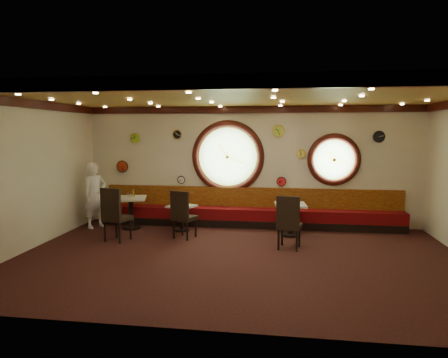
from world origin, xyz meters
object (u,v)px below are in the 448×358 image
Objects in this scene: table_c at (290,216)px; waiter at (95,195)px; condiment_b_salt at (180,203)px; condiment_b_bottle at (184,202)px; chair_c at (289,219)px; condiment_c_salt at (287,201)px; chair_b at (182,211)px; condiment_a_salt at (128,195)px; condiment_a_pepper at (131,196)px; condiment_c_bottle at (297,201)px; condiment_b_pepper at (184,203)px; table_a at (131,209)px; chair_a at (114,211)px; condiment_a_bottle at (134,193)px; table_b at (182,215)px; condiment_c_pepper at (293,202)px.

waiter is at bearing 178.24° from table_c.
condiment_b_bottle is at bearing 4.78° from condiment_b_salt.
table_c is 1.19m from chair_c.
condiment_c_salt is 0.06× the size of waiter.
table_c is 1.11× the size of chair_b.
condiment_b_salt is (1.41, -0.10, -0.17)m from condiment_a_salt.
chair_b is 1.72m from condiment_a_pepper.
condiment_c_bottle is at bearing -57.70° from waiter.
condiment_c_bottle is at bearing 14.00° from table_c.
condiment_a_salt is at bearing 176.84° from table_c.
condiment_b_bottle is (0.01, 0.01, 0.04)m from condiment_b_pepper.
table_a is at bearing 177.98° from table_c.
chair_a reaches higher than chair_b.
table_c is 2.69m from condiment_b_bottle.
condiment_a_salt reaches higher than condiment_b_salt.
waiter is (-5.24, 0.11, -0.00)m from condiment_c_bottle.
condiment_a_salt is at bearing -176.22° from condiment_a_bottle.
waiter reaches higher than table_a.
condiment_a_bottle reaches higher than table_a.
chair_c reaches higher than condiment_c_bottle.
chair_c is (2.47, -0.55, 0.02)m from chair_b.
waiter is (-5.00, 0.09, 0.02)m from condiment_c_salt.
table_c is 4.17m from chair_a.
waiter is at bearing 179.01° from table_b.
chair_a reaches higher than chair_c.
chair_a is (-1.28, -1.21, 0.30)m from table_b.
condiment_b_bottle is (1.37, -0.10, -0.18)m from condiment_a_bottle.
condiment_b_salt is 2.29m from waiter.
chair_b is at bearing -25.66° from condiment_a_pepper.
waiter reaches higher than chair_c.
waiter reaches higher than condiment_c_salt.
chair_c is 7.86× the size of condiment_a_salt.
condiment_b_pepper is at bearing 177.30° from table_c.
condiment_c_pepper is at bearing -46.49° from condiment_c_salt.
condiment_b_bottle is at bearing 176.99° from table_c.
condiment_c_bottle reaches higher than condiment_c_salt.
condiment_b_salt is 0.11m from condiment_b_bottle.
condiment_c_salt is 0.99× the size of condiment_a_pepper.
condiment_a_salt is at bearing -51.50° from waiter.
condiment_a_salt is 1.52m from condiment_b_pepper.
condiment_c_pepper is (2.59, 0.56, 0.19)m from chair_b.
table_a is 9.14× the size of condiment_b_salt.
condiment_a_salt is at bearing 177.65° from condiment_c_salt.
condiment_b_salt is at bearing -175.22° from condiment_b_bottle.
chair_a is at bearing -165.93° from condiment_c_pepper.
chair_b is at bearing -78.58° from condiment_b_pepper.
chair_b is 2.67m from waiter.
chair_c is 7.08× the size of condiment_a_pepper.
condiment_a_salt is (-0.18, 1.33, 0.16)m from chair_a.
table_c is 8.56× the size of condiment_a_salt.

